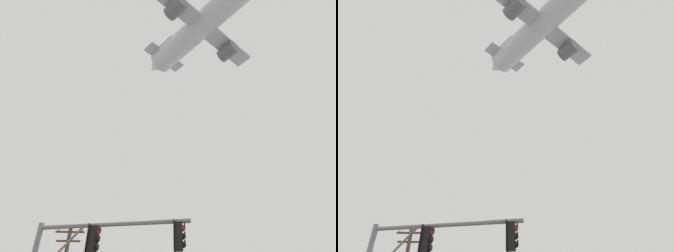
{
  "view_description": "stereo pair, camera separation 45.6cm",
  "coord_description": "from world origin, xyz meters",
  "views": [
    {
      "loc": [
        -1.34,
        -3.73,
        1.25
      ],
      "look_at": [
        -0.37,
        13.88,
        15.5
      ],
      "focal_mm": 34.29,
      "sensor_mm": 36.0,
      "label": 1
    },
    {
      "loc": [
        -0.88,
        -3.75,
        1.25
      ],
      "look_at": [
        -0.37,
        13.88,
        15.5
      ],
      "focal_mm": 34.29,
      "sensor_mm": 36.0,
      "label": 2
    }
  ],
  "objects": [
    {
      "name": "airplane",
      "position": [
        5.72,
        23.09,
        42.95
      ],
      "size": [
        18.55,
        21.96,
        6.99
      ],
      "color": "#B7BCC6"
    }
  ]
}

